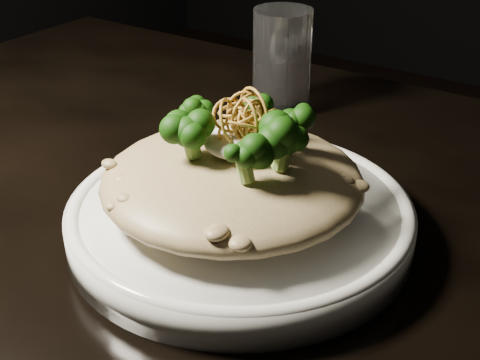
# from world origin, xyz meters

# --- Properties ---
(table) EXTENTS (1.10, 0.80, 0.75)m
(table) POSITION_xyz_m (0.00, 0.00, 0.67)
(table) COLOR black
(table) RESTS_ON ground
(plate) EXTENTS (0.30, 0.30, 0.03)m
(plate) POSITION_xyz_m (0.09, -0.04, 0.77)
(plate) COLOR white
(plate) RESTS_ON table
(risotto) EXTENTS (0.22, 0.22, 0.05)m
(risotto) POSITION_xyz_m (0.09, -0.05, 0.81)
(risotto) COLOR brown
(risotto) RESTS_ON plate
(broccoli) EXTENTS (0.14, 0.14, 0.05)m
(broccoli) POSITION_xyz_m (0.09, -0.04, 0.86)
(broccoli) COLOR black
(broccoli) RESTS_ON risotto
(cheese) EXTENTS (0.06, 0.06, 0.02)m
(cheese) POSITION_xyz_m (0.09, -0.04, 0.84)
(cheese) COLOR silver
(cheese) RESTS_ON risotto
(shallots) EXTENTS (0.06, 0.06, 0.04)m
(shallots) POSITION_xyz_m (0.09, -0.04, 0.87)
(shallots) COLOR brown
(shallots) RESTS_ON cheese
(drinking_glass) EXTENTS (0.08, 0.08, 0.13)m
(drinking_glass) POSITION_xyz_m (-0.03, 0.22, 0.81)
(drinking_glass) COLOR white
(drinking_glass) RESTS_ON table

